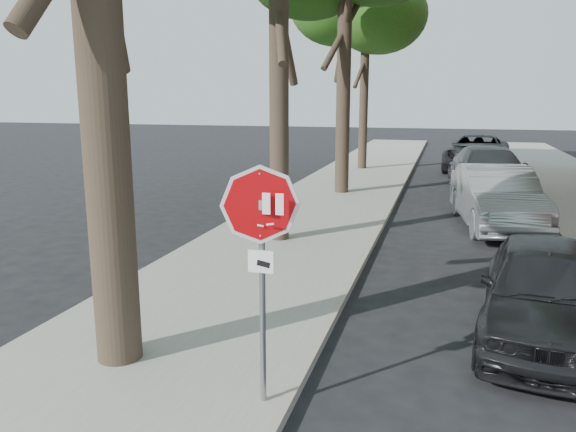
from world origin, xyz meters
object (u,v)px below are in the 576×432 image
at_px(stop_sign, 261,240).
at_px(car_c, 489,171).
at_px(car_a, 545,290).
at_px(car_d, 477,153).
at_px(car_b, 496,197).
at_px(tree_far, 366,10).

xyz_separation_m(stop_sign, car_c, (3.30, 15.75, -1.12)).
relative_size(stop_sign, car_c, 0.46).
bearing_deg(car_a, car_c, 96.90).
bearing_deg(car_d, car_b, -84.50).
relative_size(car_c, car_d, 0.95).
height_order(stop_sign, car_d, stop_sign).
relative_size(tree_far, car_b, 1.90).
bearing_deg(car_b, tree_far, 107.23).
distance_m(car_a, car_d, 19.60).
distance_m(tree_far, car_c, 9.91).
distance_m(tree_far, car_b, 13.71).
relative_size(car_a, car_b, 0.86).
bearing_deg(car_d, stop_sign, -92.26).
bearing_deg(car_a, car_b, 98.04).
distance_m(car_a, car_b, 7.24).
bearing_deg(tree_far, car_d, 14.75).
relative_size(car_a, car_d, 0.70).
distance_m(car_a, car_c, 12.84).
distance_m(car_b, car_c, 5.60).
distance_m(tree_far, car_a, 20.05).
bearing_deg(car_d, car_c, -83.36).
xyz_separation_m(car_b, car_d, (0.08, 12.35, 0.03)).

